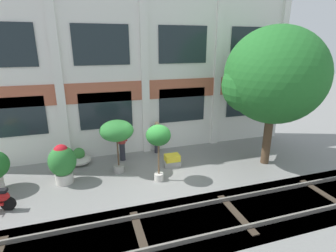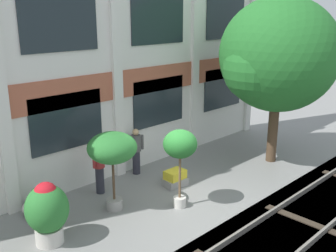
{
  "view_description": "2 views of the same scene",
  "coord_description": "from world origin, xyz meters",
  "px_view_note": "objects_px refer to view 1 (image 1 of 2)",
  "views": [
    {
      "loc": [
        -2.68,
        -8.9,
        5.22
      ],
      "look_at": [
        0.51,
        1.2,
        1.86
      ],
      "focal_mm": 28.0,
      "sensor_mm": 36.0,
      "label": 1
    },
    {
      "loc": [
        -7.61,
        -6.94,
        5.42
      ],
      "look_at": [
        1.35,
        2.16,
        1.65
      ],
      "focal_mm": 42.0,
      "sensor_mm": 36.0,
      "label": 2
    }
  ],
  "objects_px": {
    "resident_watching_tracks": "(122,143)",
    "potted_plant_ribbed_drum": "(62,162)",
    "broadleaf_tree": "(275,78)",
    "potted_plant_wide_bowl": "(79,158)",
    "potted_plant_terracotta_small": "(117,132)",
    "potted_plant_low_pan": "(158,138)",
    "potted_plant_square_trough": "(172,160)",
    "resident_by_doorway": "(157,136)"
  },
  "relations": [
    {
      "from": "potted_plant_low_pan",
      "to": "potted_plant_terracotta_small",
      "type": "height_order",
      "value": "potted_plant_low_pan"
    },
    {
      "from": "potted_plant_terracotta_small",
      "to": "potted_plant_square_trough",
      "type": "distance_m",
      "value": 2.8
    },
    {
      "from": "potted_plant_ribbed_drum",
      "to": "potted_plant_low_pan",
      "type": "bearing_deg",
      "value": -14.74
    },
    {
      "from": "broadleaf_tree",
      "to": "potted_plant_square_trough",
      "type": "xyz_separation_m",
      "value": [
        -4.12,
        0.99,
        -3.59
      ]
    },
    {
      "from": "resident_by_doorway",
      "to": "potted_plant_low_pan",
      "type": "bearing_deg",
      "value": 23.75
    },
    {
      "from": "potted_plant_ribbed_drum",
      "to": "resident_watching_tracks",
      "type": "bearing_deg",
      "value": 29.54
    },
    {
      "from": "broadleaf_tree",
      "to": "resident_by_doorway",
      "type": "height_order",
      "value": "broadleaf_tree"
    },
    {
      "from": "resident_watching_tracks",
      "to": "potted_plant_ribbed_drum",
      "type": "bearing_deg",
      "value": -75.19
    },
    {
      "from": "potted_plant_low_pan",
      "to": "resident_watching_tracks",
      "type": "xyz_separation_m",
      "value": [
        -1.1,
        2.34,
        -0.96
      ]
    },
    {
      "from": "potted_plant_wide_bowl",
      "to": "potted_plant_low_pan",
      "type": "bearing_deg",
      "value": -39.4
    },
    {
      "from": "potted_plant_square_trough",
      "to": "resident_by_doorway",
      "type": "distance_m",
      "value": 1.75
    },
    {
      "from": "potted_plant_low_pan",
      "to": "resident_watching_tracks",
      "type": "relative_size",
      "value": 1.46
    },
    {
      "from": "potted_plant_low_pan",
      "to": "potted_plant_terracotta_small",
      "type": "relative_size",
      "value": 1.01
    },
    {
      "from": "potted_plant_low_pan",
      "to": "potted_plant_square_trough",
      "type": "height_order",
      "value": "potted_plant_low_pan"
    },
    {
      "from": "resident_by_doorway",
      "to": "resident_watching_tracks",
      "type": "bearing_deg",
      "value": -40.71
    },
    {
      "from": "resident_by_doorway",
      "to": "potted_plant_wide_bowl",
      "type": "bearing_deg",
      "value": -48.91
    },
    {
      "from": "potted_plant_ribbed_drum",
      "to": "resident_watching_tracks",
      "type": "relative_size",
      "value": 1.01
    },
    {
      "from": "broadleaf_tree",
      "to": "potted_plant_terracotta_small",
      "type": "distance_m",
      "value": 6.87
    },
    {
      "from": "potted_plant_ribbed_drum",
      "to": "potted_plant_low_pan",
      "type": "relative_size",
      "value": 0.69
    },
    {
      "from": "broadleaf_tree",
      "to": "potted_plant_wide_bowl",
      "type": "xyz_separation_m",
      "value": [
        -8.06,
        2.38,
        -3.55
      ]
    },
    {
      "from": "resident_watching_tracks",
      "to": "broadleaf_tree",
      "type": "bearing_deg",
      "value": 55.21
    },
    {
      "from": "resident_by_doorway",
      "to": "resident_watching_tracks",
      "type": "distance_m",
      "value": 1.8
    },
    {
      "from": "potted_plant_terracotta_small",
      "to": "resident_watching_tracks",
      "type": "xyz_separation_m",
      "value": [
        0.32,
        1.14,
        -0.94
      ]
    },
    {
      "from": "broadleaf_tree",
      "to": "potted_plant_low_pan",
      "type": "xyz_separation_m",
      "value": [
        -5.04,
        -0.09,
        -2.03
      ]
    },
    {
      "from": "broadleaf_tree",
      "to": "potted_plant_square_trough",
      "type": "distance_m",
      "value": 5.55
    },
    {
      "from": "potted_plant_square_trough",
      "to": "potted_plant_wide_bowl",
      "type": "xyz_separation_m",
      "value": [
        -3.93,
        1.4,
        0.04
      ]
    },
    {
      "from": "broadleaf_tree",
      "to": "potted_plant_terracotta_small",
      "type": "bearing_deg",
      "value": 170.35
    },
    {
      "from": "potted_plant_ribbed_drum",
      "to": "potted_plant_square_trough",
      "type": "height_order",
      "value": "potted_plant_ribbed_drum"
    },
    {
      "from": "potted_plant_ribbed_drum",
      "to": "potted_plant_terracotta_small",
      "type": "xyz_separation_m",
      "value": [
        2.15,
        0.26,
        0.9
      ]
    },
    {
      "from": "potted_plant_square_trough",
      "to": "resident_by_doorway",
      "type": "bearing_deg",
      "value": 98.8
    },
    {
      "from": "potted_plant_terracotta_small",
      "to": "potted_plant_square_trough",
      "type": "relative_size",
      "value": 2.92
    },
    {
      "from": "potted_plant_ribbed_drum",
      "to": "potted_plant_low_pan",
      "type": "distance_m",
      "value": 3.8
    },
    {
      "from": "potted_plant_wide_bowl",
      "to": "potted_plant_square_trough",
      "type": "bearing_deg",
      "value": -19.55
    },
    {
      "from": "potted_plant_terracotta_small",
      "to": "potted_plant_wide_bowl",
      "type": "xyz_separation_m",
      "value": [
        -1.59,
        1.28,
        -1.5
      ]
    },
    {
      "from": "potted_plant_terracotta_small",
      "to": "potted_plant_ribbed_drum",
      "type": "bearing_deg",
      "value": -173.22
    },
    {
      "from": "broadleaf_tree",
      "to": "potted_plant_terracotta_small",
      "type": "xyz_separation_m",
      "value": [
        -6.46,
        1.1,
        -2.05
      ]
    },
    {
      "from": "potted_plant_low_pan",
      "to": "resident_by_doorway",
      "type": "distance_m",
      "value": 2.94
    },
    {
      "from": "potted_plant_ribbed_drum",
      "to": "potted_plant_wide_bowl",
      "type": "bearing_deg",
      "value": 70.28
    },
    {
      "from": "potted_plant_terracotta_small",
      "to": "resident_watching_tracks",
      "type": "relative_size",
      "value": 1.45
    },
    {
      "from": "potted_plant_ribbed_drum",
      "to": "potted_plant_terracotta_small",
      "type": "distance_m",
      "value": 2.34
    },
    {
      "from": "potted_plant_ribbed_drum",
      "to": "potted_plant_low_pan",
      "type": "xyz_separation_m",
      "value": [
        3.57,
        -0.94,
        0.92
      ]
    },
    {
      "from": "potted_plant_ribbed_drum",
      "to": "potted_plant_wide_bowl",
      "type": "distance_m",
      "value": 1.74
    }
  ]
}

